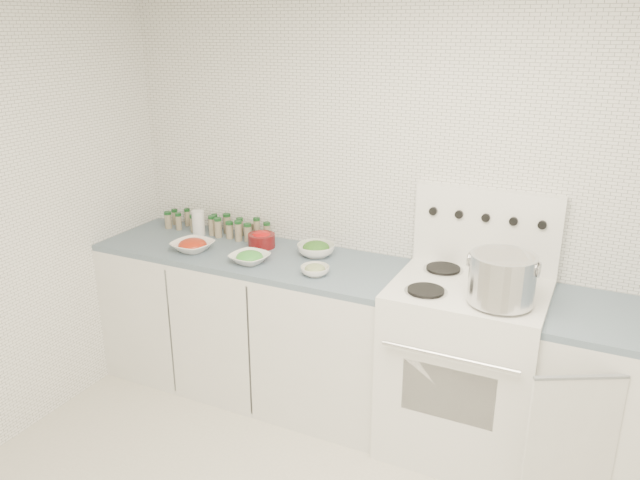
# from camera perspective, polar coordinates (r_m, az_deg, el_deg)

# --- Properties ---
(room_walls) EXTENTS (3.54, 3.04, 2.52)m
(room_walls) POSITION_cam_1_polar(r_m,az_deg,el_deg) (2.11, -5.26, 2.13)
(room_walls) COLOR white
(room_walls) RESTS_ON ground
(counter_left) EXTENTS (1.85, 0.62, 0.90)m
(counter_left) POSITION_cam_1_polar(r_m,az_deg,el_deg) (3.87, -6.28, -7.38)
(counter_left) COLOR white
(counter_left) RESTS_ON ground
(stove) EXTENTS (0.76, 0.70, 1.36)m
(stove) POSITION_cam_1_polar(r_m,az_deg,el_deg) (3.41, 13.02, -10.84)
(stove) COLOR white
(stove) RESTS_ON ground
(counter_right) EXTENTS (0.89, 0.82, 0.90)m
(counter_right) POSITION_cam_1_polar(r_m,az_deg,el_deg) (3.39, 26.97, -13.68)
(counter_right) COLOR white
(counter_right) RESTS_ON ground
(stock_pot) EXTENTS (0.32, 0.30, 0.23)m
(stock_pot) POSITION_cam_1_polar(r_m,az_deg,el_deg) (2.99, 16.32, -3.21)
(stock_pot) COLOR silver
(stock_pot) RESTS_ON stove
(bowl_tomato) EXTENTS (0.25, 0.25, 0.08)m
(bowl_tomato) POSITION_cam_1_polar(r_m,az_deg,el_deg) (3.76, -11.57, -0.49)
(bowl_tomato) COLOR white
(bowl_tomato) RESTS_ON counter_left
(bowl_snowpea) EXTENTS (0.24, 0.24, 0.07)m
(bowl_snowpea) POSITION_cam_1_polar(r_m,az_deg,el_deg) (3.52, -6.46, -1.61)
(bowl_snowpea) COLOR white
(bowl_snowpea) RESTS_ON counter_left
(bowl_broccoli) EXTENTS (0.23, 0.23, 0.09)m
(bowl_broccoli) POSITION_cam_1_polar(r_m,az_deg,el_deg) (3.60, -0.36, -0.82)
(bowl_broccoli) COLOR white
(bowl_broccoli) RESTS_ON counter_left
(bowl_zucchini) EXTENTS (0.20, 0.20, 0.06)m
(bowl_zucchini) POSITION_cam_1_polar(r_m,az_deg,el_deg) (3.33, -0.46, -2.74)
(bowl_zucchini) COLOR white
(bowl_zucchini) RESTS_ON counter_left
(bowl_pepper) EXTENTS (0.16, 0.16, 0.10)m
(bowl_pepper) POSITION_cam_1_polar(r_m,az_deg,el_deg) (3.75, -5.36, 0.08)
(bowl_pepper) COLOR #5C0F11
(bowl_pepper) RESTS_ON counter_left
(salt_canister) EXTENTS (0.10, 0.10, 0.16)m
(salt_canister) POSITION_cam_1_polar(r_m,az_deg,el_deg) (4.02, -11.05, 1.54)
(salt_canister) COLOR white
(salt_canister) RESTS_ON counter_left
(tin_can) EXTENTS (0.07, 0.07, 0.09)m
(tin_can) POSITION_cam_1_polar(r_m,az_deg,el_deg) (3.95, -6.42, 0.96)
(tin_can) COLOR #AEA893
(tin_can) RESTS_ON counter_left
(spice_cluster) EXTENTS (0.76, 0.15, 0.13)m
(spice_cluster) POSITION_cam_1_polar(r_m,az_deg,el_deg) (4.02, -9.34, 1.35)
(spice_cluster) COLOR gray
(spice_cluster) RESTS_ON counter_left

